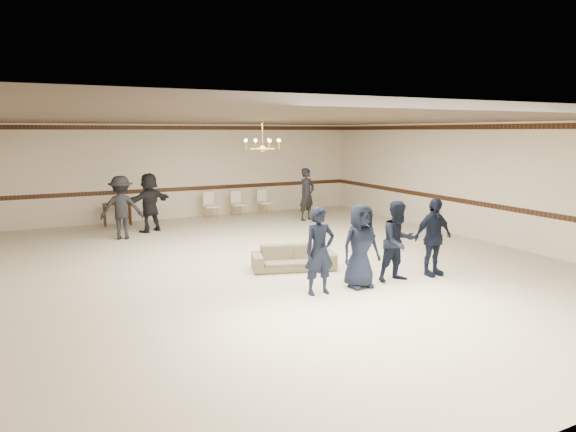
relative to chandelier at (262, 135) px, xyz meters
name	(u,v)px	position (x,y,z in m)	size (l,w,h in m)	color
room	(281,194)	(0.00, -1.00, -1.28)	(12.01, 14.01, 3.21)	beige
chair_rail	(194,188)	(0.00, 5.99, -1.88)	(12.00, 0.02, 0.14)	#381C10
crown_molding	(192,128)	(0.00, 5.99, 0.21)	(12.00, 0.02, 0.14)	#381C10
chandelier	(262,135)	(0.00, 0.00, 0.00)	(0.94, 0.94, 0.89)	gold
boy_a	(320,251)	(-0.28, -3.22, -2.07)	(0.59, 0.39, 1.62)	black
boy_b	(361,246)	(0.62, -3.22, -2.07)	(0.79, 0.51, 1.62)	black
boy_c	(398,241)	(1.52, -3.22, -2.07)	(0.79, 0.61, 1.62)	black
boy_d	(433,237)	(2.42, -3.22, -2.07)	(0.95, 0.40, 1.62)	black
settee	(294,257)	(0.04, -1.54, -2.61)	(1.80, 0.70, 0.52)	#827756
adult_left	(121,208)	(-2.81, 3.34, -1.99)	(1.14, 0.65, 1.76)	black
adult_mid	(150,202)	(-1.91, 4.04, -1.99)	(1.63, 0.52, 1.76)	black
adult_right	(307,194)	(3.19, 3.64, -1.99)	(0.64, 0.42, 1.76)	black
banquet_chair_left	(210,206)	(0.34, 5.29, -2.42)	(0.44, 0.44, 0.91)	beige
banquet_chair_mid	(238,204)	(1.34, 5.29, -2.42)	(0.44, 0.44, 0.91)	beige
banquet_chair_right	(264,202)	(2.34, 5.29, -2.42)	(0.44, 0.44, 0.91)	beige
console_table	(117,214)	(-2.66, 5.49, -2.51)	(0.86, 0.36, 0.73)	#321E10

